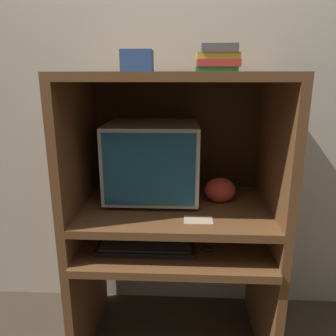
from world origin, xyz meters
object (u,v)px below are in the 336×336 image
object	(u,v)px
crt_monitor	(153,160)
book_stack	(218,59)
snack_bag	(220,190)
keyboard	(145,248)
mouse	(208,249)
storage_box	(137,61)

from	to	relation	value
crt_monitor	book_stack	world-z (taller)	book_stack
snack_bag	book_stack	world-z (taller)	book_stack
keyboard	mouse	xyz separation A→B (m)	(0.29, 0.01, 0.00)
keyboard	mouse	size ratio (longest dim) A/B	7.61
crt_monitor	snack_bag	distance (m)	0.37
mouse	storage_box	xyz separation A→B (m)	(-0.32, 0.12, 0.83)
mouse	storage_box	distance (m)	0.90
crt_monitor	snack_bag	world-z (taller)	crt_monitor
keyboard	crt_monitor	bearing A→B (deg)	85.49
mouse	book_stack	size ratio (longest dim) A/B	0.30
crt_monitor	keyboard	size ratio (longest dim) A/B	0.99
storage_box	mouse	bearing A→B (deg)	-19.96
book_stack	storage_box	world-z (taller)	book_stack
crt_monitor	mouse	size ratio (longest dim) A/B	7.55
snack_bag	storage_box	xyz separation A→B (m)	(-0.39, -0.08, 0.61)
keyboard	book_stack	distance (m)	0.93
keyboard	snack_bag	world-z (taller)	snack_bag
crt_monitor	keyboard	bearing A→B (deg)	-94.51
mouse	snack_bag	world-z (taller)	snack_bag
book_stack	snack_bag	bearing A→B (deg)	-35.18
snack_bag	book_stack	xyz separation A→B (m)	(-0.04, 0.02, 0.62)
mouse	book_stack	bearing A→B (deg)	81.76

